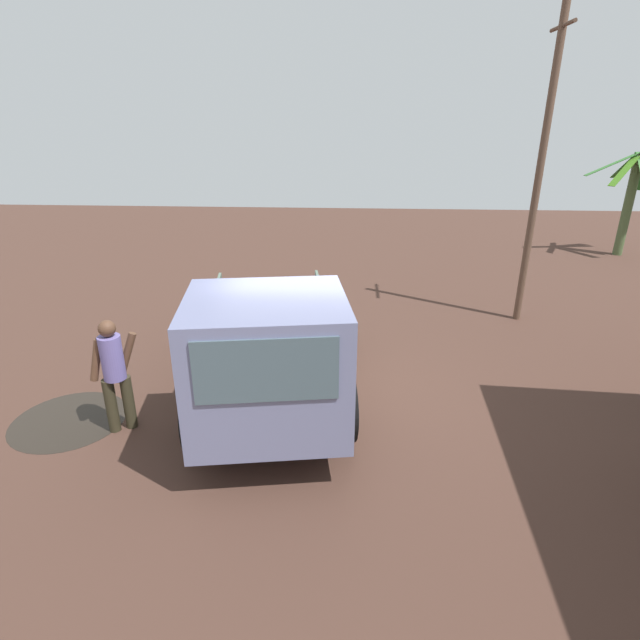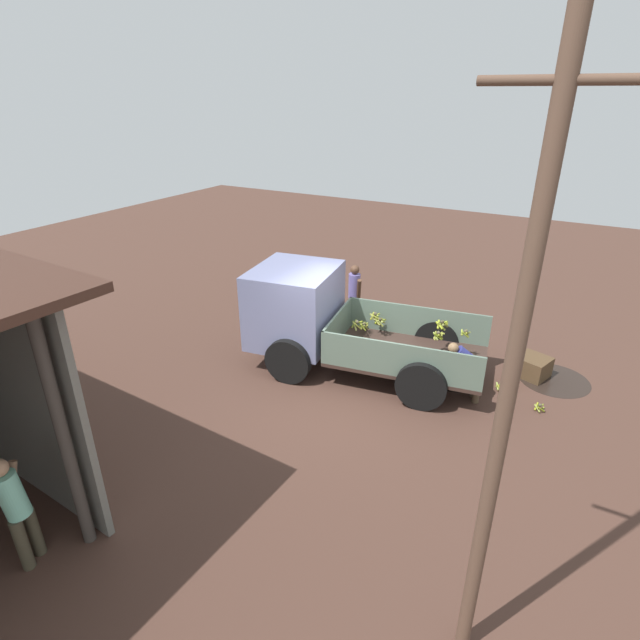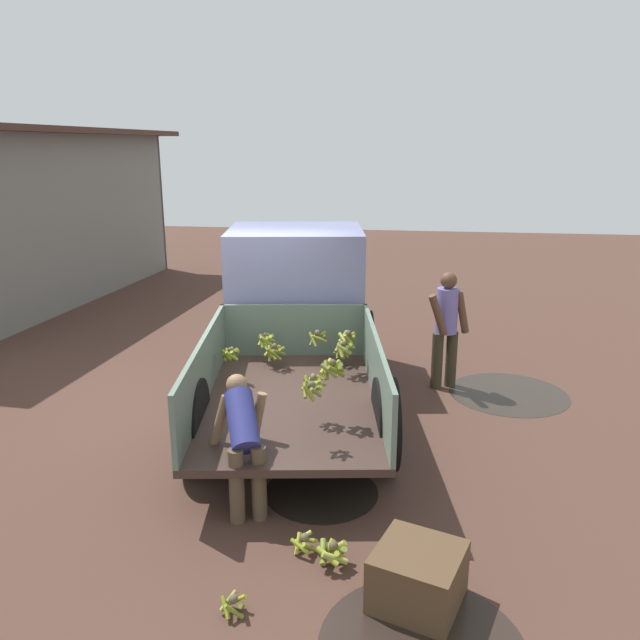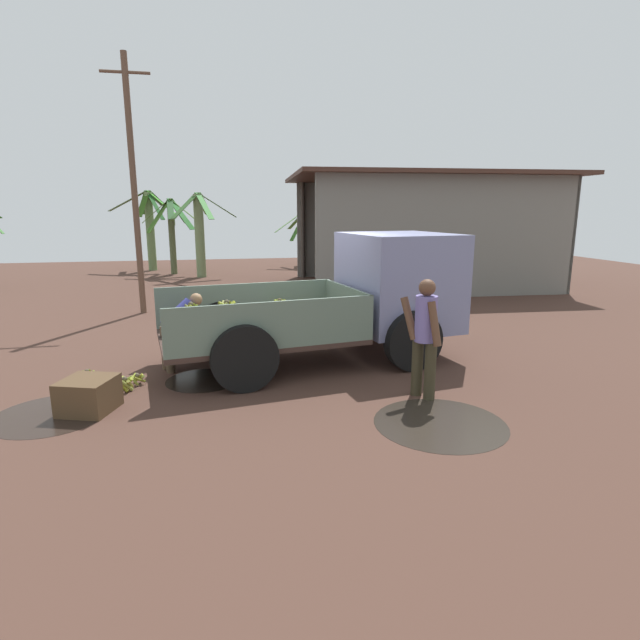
{
  "view_description": "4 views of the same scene",
  "coord_description": "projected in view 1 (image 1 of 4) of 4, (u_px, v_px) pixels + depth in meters",
  "views": [
    {
      "loc": [
        6.87,
        0.45,
        4.1
      ],
      "look_at": [
        -0.8,
        -0.04,
        0.99
      ],
      "focal_mm": 28.0,
      "sensor_mm": 36.0,
      "label": 1
    },
    {
      "loc": [
        -3.96,
        7.97,
        5.57
      ],
      "look_at": [
        0.64,
        -0.25,
        1.25
      ],
      "focal_mm": 28.0,
      "sensor_mm": 36.0,
      "label": 2
    },
    {
      "loc": [
        -7.41,
        -2.2,
        3.31
      ],
      "look_at": [
        0.34,
        -1.06,
        1.11
      ],
      "focal_mm": 35.0,
      "sensor_mm": 36.0,
      "label": 3
    },
    {
      "loc": [
        -1.67,
        -8.9,
        2.56
      ],
      "look_at": [
        -0.21,
        -1.68,
        0.93
      ],
      "focal_mm": 28.0,
      "sensor_mm": 36.0,
      "label": 4
    }
  ],
  "objects": [
    {
      "name": "cargo_truck",
      "position": [
        268.0,
        358.0,
        6.61
      ],
      "size": [
        5.2,
        2.8,
        2.15
      ],
      "rotation": [
        0.0,
        0.0,
        0.16
      ],
      "color": "#3A2922",
      "rests_on": "ground"
    },
    {
      "name": "banana_bunch_on_ground_0",
      "position": [
        285.0,
        307.0,
        11.4
      ],
      "size": [
        0.22,
        0.2,
        0.17
      ],
      "color": "#4E4632",
      "rests_on": "ground"
    },
    {
      "name": "person_foreground_visitor",
      "position": [
        114.0,
        370.0,
        6.78
      ],
      "size": [
        0.51,
        0.63,
        1.66
      ],
      "rotation": [
        0.0,
        0.0,
        3.63
      ],
      "color": "#342F1E",
      "rests_on": "ground"
    },
    {
      "name": "person_worker_loading",
      "position": [
        289.0,
        302.0,
        9.88
      ],
      "size": [
        0.71,
        0.67,
        1.23
      ],
      "rotation": [
        0.0,
        0.0,
        0.42
      ],
      "color": "brown",
      "rests_on": "ground"
    },
    {
      "name": "mud_patch_0",
      "position": [
        69.0,
        420.0,
        7.3
      ],
      "size": [
        1.62,
        1.62,
        0.01
      ],
      "primitive_type": "cylinder",
      "color": "black",
      "rests_on": "ground"
    },
    {
      "name": "banana_palm_2",
      "position": [
        630.0,
        200.0,
        15.53
      ],
      "size": [
        1.93,
        2.51,
        3.17
      ],
      "color": "#4B5C36",
      "rests_on": "ground"
    },
    {
      "name": "mud_patch_1",
      "position": [
        254.0,
        342.0,
        9.84
      ],
      "size": [
        1.13,
        1.13,
        0.01
      ],
      "primitive_type": "cylinder",
      "color": "black",
      "rests_on": "ground"
    },
    {
      "name": "wooden_crate_0",
      "position": [
        224.0,
        306.0,
        11.12
      ],
      "size": [
        0.78,
        0.78,
        0.44
      ],
      "primitive_type": "cube",
      "rotation": [
        0.0,
        0.0,
        2.81
      ],
      "color": "#4E3823",
      "rests_on": "ground"
    },
    {
      "name": "utility_pole",
      "position": [
        540.0,
        171.0,
        9.83
      ],
      "size": [
        1.11,
        0.15,
        6.09
      ],
      "color": "brown",
      "rests_on": "ground"
    },
    {
      "name": "banana_bunch_on_ground_2",
      "position": [
        262.0,
        319.0,
        10.69
      ],
      "size": [
        0.24,
        0.24,
        0.18
      ],
      "color": "brown",
      "rests_on": "ground"
    },
    {
      "name": "banana_bunch_on_ground_1",
      "position": [
        252.0,
        316.0,
        10.83
      ],
      "size": [
        0.27,
        0.28,
        0.22
      ],
      "color": "#4A4330",
      "rests_on": "ground"
    },
    {
      "name": "ground",
      "position": [
        319.0,
        397.0,
        7.92
      ],
      "size": [
        36.0,
        36.0,
        0.0
      ],
      "primitive_type": "plane",
      "color": "#482F26"
    },
    {
      "name": "mud_patch_2",
      "position": [
        228.0,
        308.0,
        11.63
      ],
      "size": [
        1.44,
        1.44,
        0.01
      ],
      "primitive_type": "cylinder",
      "color": "black",
      "rests_on": "ground"
    }
  ]
}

